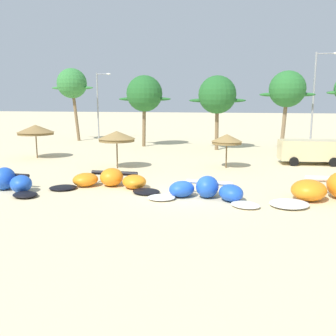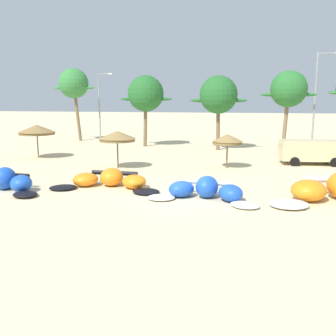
{
  "view_description": "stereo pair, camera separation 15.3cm",
  "coord_description": "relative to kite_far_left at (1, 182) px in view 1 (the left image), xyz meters",
  "views": [
    {
      "loc": [
        3.13,
        -18.28,
        4.82
      ],
      "look_at": [
        -1.03,
        2.0,
        1.0
      ],
      "focal_mm": 39.28,
      "sensor_mm": 36.0,
      "label": 1
    },
    {
      "loc": [
        3.28,
        -18.24,
        4.82
      ],
      "look_at": [
        -1.03,
        2.0,
        1.0
      ],
      "focal_mm": 39.28,
      "sensor_mm": 36.0,
      "label": 2
    }
  ],
  "objects": [
    {
      "name": "kite_left",
      "position": [
        5.44,
        2.0,
        -0.08
      ],
      "size": [
        6.55,
        2.99,
        1.02
      ],
      "color": "black",
      "rests_on": "ground"
    },
    {
      "name": "beach_umbrella_near_palms",
      "position": [
        11.57,
        9.38,
        1.62
      ],
      "size": [
        2.2,
        2.2,
        2.45
      ],
      "color": "brown",
      "rests_on": "ground"
    },
    {
      "name": "lamppost_west_center",
      "position": [
        19.27,
        20.36,
        4.72
      ],
      "size": [
        2.11,
        0.24,
        9.24
      ],
      "color": "gray",
      "rests_on": "ground"
    },
    {
      "name": "parked_car_second",
      "position": [
        17.69,
        12.32,
        0.62
      ],
      "size": [
        4.81,
        2.55,
        1.84
      ],
      "color": "beige",
      "rests_on": "ground"
    },
    {
      "name": "beach_umbrella_near_van",
      "position": [
        -4.38,
        10.87,
        1.93
      ],
      "size": [
        3.07,
        3.07,
        2.82
      ],
      "color": "brown",
      "rests_on": "ground"
    },
    {
      "name": "ground_plane",
      "position": [
        9.58,
        1.18,
        -0.47
      ],
      "size": [
        260.0,
        260.0,
        0.0
      ],
      "primitive_type": "plane",
      "color": "beige"
    },
    {
      "name": "beach_umbrella_middle",
      "position": [
        3.89,
        7.69,
        1.84
      ],
      "size": [
        2.66,
        2.66,
        2.69
      ],
      "color": "brown",
      "rests_on": "ground"
    },
    {
      "name": "kite_far_left",
      "position": [
        0.0,
        0.0,
        0.0
      ],
      "size": [
        5.71,
        2.66,
        1.23
      ],
      "color": "black",
      "rests_on": "ground"
    },
    {
      "name": "lamppost_west",
      "position": [
        -4.76,
        25.92,
        4.11
      ],
      "size": [
        1.87,
        0.24,
        8.1
      ],
      "color": "gray",
      "rests_on": "ground"
    },
    {
      "name": "palm_center_left",
      "position": [
        16.58,
        19.42,
        5.32
      ],
      "size": [
        5.08,
        3.38,
        7.56
      ],
      "color": "#7F6647",
      "rests_on": "ground"
    },
    {
      "name": "palm_leftmost",
      "position": [
        -7.41,
        24.28,
        6.26
      ],
      "size": [
        5.28,
        3.52,
        8.57
      ],
      "color": "brown",
      "rests_on": "ground"
    },
    {
      "name": "kite_left_of_center",
      "position": [
        11.0,
        0.59,
        -0.05
      ],
      "size": [
        5.72,
        2.95,
        1.1
      ],
      "color": "white",
      "rests_on": "ground"
    },
    {
      "name": "palm_left_of_gap",
      "position": [
        10.1,
        19.23,
        4.84
      ],
      "size": [
        5.49,
        3.66,
        7.19
      ],
      "color": "brown",
      "rests_on": "ground"
    },
    {
      "name": "palm_left",
      "position": [
        2.49,
        20.5,
        5.0
      ],
      "size": [
        5.61,
        3.74,
        7.39
      ],
      "color": "brown",
      "rests_on": "ground"
    }
  ]
}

